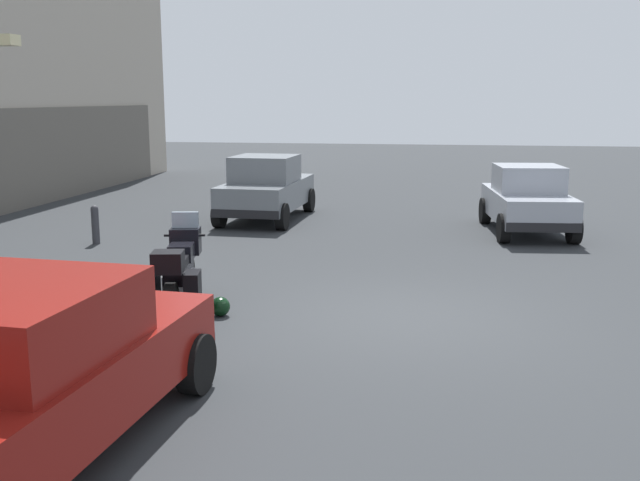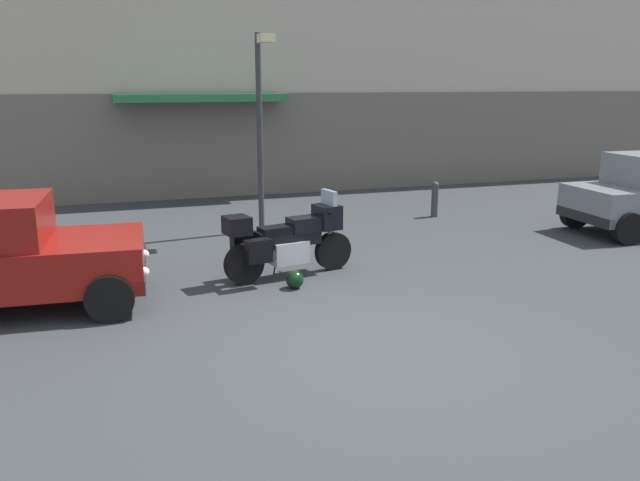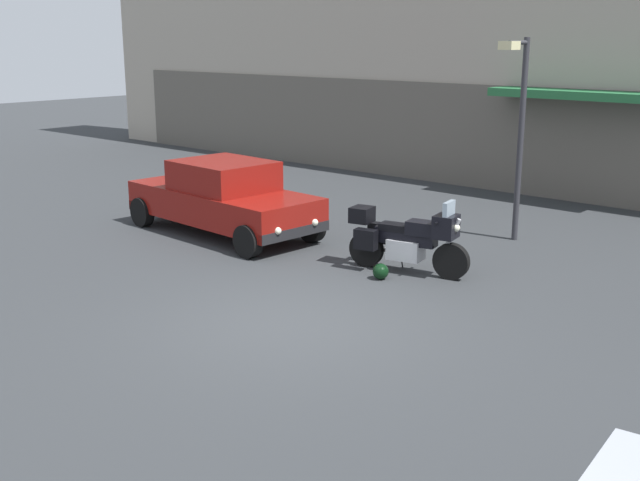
{
  "view_description": "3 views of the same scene",
  "coord_description": "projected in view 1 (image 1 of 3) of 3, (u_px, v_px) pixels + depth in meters",
  "views": [
    {
      "loc": [
        -9.94,
        -0.45,
        3.05
      ],
      "look_at": [
        0.1,
        1.22,
        1.06
      ],
      "focal_mm": 40.77,
      "sensor_mm": 36.0,
      "label": 1
    },
    {
      "loc": [
        -2.93,
        -6.46,
        3.07
      ],
      "look_at": [
        -0.39,
        1.21,
        1.08
      ],
      "focal_mm": 36.02,
      "sensor_mm": 36.0,
      "label": 2
    },
    {
      "loc": [
        7.38,
        -7.79,
        4.06
      ],
      "look_at": [
        -0.58,
        1.28,
        0.9
      ],
      "focal_mm": 43.96,
      "sensor_mm": 36.0,
      "label": 3
    }
  ],
  "objects": [
    {
      "name": "ground_plane",
      "position": [
        403.0,
        318.0,
        10.29
      ],
      "size": [
        80.0,
        80.0,
        0.0
      ],
      "primitive_type": "plane",
      "color": "#2D3033"
    },
    {
      "name": "motorcycle",
      "position": [
        179.0,
        271.0,
        10.42
      ],
      "size": [
        2.24,
        0.98,
        1.36
      ],
      "rotation": [
        0.0,
        0.0,
        0.2
      ],
      "color": "black",
      "rests_on": "ground"
    },
    {
      "name": "helmet",
      "position": [
        220.0,
        307.0,
        10.35
      ],
      "size": [
        0.28,
        0.28,
        0.28
      ],
      "primitive_type": "sphere",
      "color": "black",
      "rests_on": "ground"
    },
    {
      "name": "car_hatchback_near",
      "position": [
        266.0,
        188.0,
        18.52
      ],
      "size": [
        3.93,
        1.92,
        1.64
      ],
      "rotation": [
        0.0,
        0.0,
        -0.04
      ],
      "color": "slate",
      "rests_on": "ground"
    },
    {
      "name": "car_sedan_far",
      "position": [
        15.0,
        378.0,
        6.0
      ],
      "size": [
        4.66,
        2.17,
        1.56
      ],
      "rotation": [
        0.0,
        0.0,
        -0.06
      ],
      "color": "maroon",
      "rests_on": "ground"
    },
    {
      "name": "car_compact_side",
      "position": [
        527.0,
        200.0,
        16.66
      ],
      "size": [
        3.59,
        2.01,
        1.56
      ],
      "rotation": [
        0.0,
        0.0,
        0.1
      ],
      "color": "#9EA3AD",
      "rests_on": "ground"
    },
    {
      "name": "bollard_curbside",
      "position": [
        95.0,
        223.0,
        15.46
      ],
      "size": [
        0.16,
        0.16,
        0.83
      ],
      "color": "#333338",
      "rests_on": "ground"
    }
  ]
}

